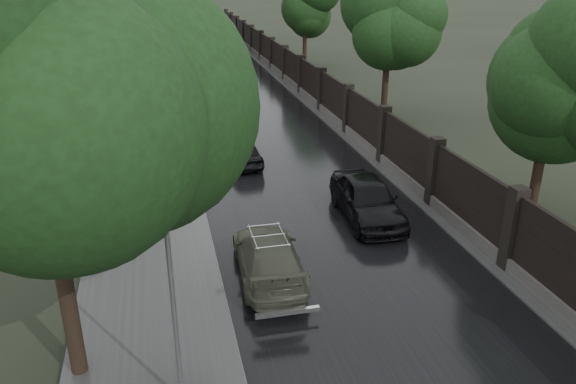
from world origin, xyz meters
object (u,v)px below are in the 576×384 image
Objects in this scene: tree_right_a at (554,84)px; tree_right_c at (305,8)px; tree_right_b at (389,34)px; car_right_near at (367,199)px; tree_left_far at (106,21)px; tree_left_near at (32,98)px; lamp_post at (173,299)px; traffic_light at (174,79)px; volga_sedan at (268,257)px; hatchback_left at (241,151)px.

tree_right_c is (0.00, 32.00, 0.00)m from tree_right_a.
tree_right_b is 1.52× the size of car_right_near.
tree_left_far is at bearing 152.70° from tree_right_b.
tree_left_near is 4.60m from lamp_post.
lamp_post is (2.60, -28.50, -2.57)m from tree_left_far.
traffic_light is 18.87m from volga_sedan.
tree_right_c is (15.10, 37.00, -1.47)m from tree_left_near.
hatchback_left is (-9.32, -23.65, -4.33)m from tree_right_c.
tree_right_b is 1.55× the size of volga_sedan.
tree_right_c is 35.44m from volga_sedan.
volga_sedan is (5.04, 3.29, -5.76)m from tree_left_near.
tree_right_c is 19.26m from traffic_light.
tree_right_c is at bearing 51.82° from traffic_light.
tree_right_b is at bearing 67.17° from car_right_near.
tree_left_far is at bearing 90.85° from tree_left_near.
traffic_light is 16.78m from car_right_near.
tree_right_a is at bearing -11.83° from car_right_near.
tree_left_near is 1.31× the size of tree_right_a.
tree_right_b is 18.00m from tree_right_c.
traffic_light is at bearing -53.53° from tree_left_far.
lamp_post reaches higher than traffic_light.
lamp_post is 5.92m from volga_sedan.
tree_right_a reaches higher than volga_sedan.
car_right_near is (6.01, -15.58, -1.61)m from traffic_light.
tree_left_far reaches higher than traffic_light.
hatchback_left is at bearing -91.42° from volga_sedan.
tree_left_far is 1.05× the size of tree_right_a.
traffic_light is at bearing 124.77° from tree_right_a.
tree_right_b reaches higher than lamp_post.
tree_right_b is at bearing -154.08° from hatchback_left.
volga_sedan reaches higher than hatchback_left.
traffic_light is at bearing 112.97° from car_right_near.
hatchback_left is (5.78, 13.35, -5.80)m from tree_left_near.
tree_right_b reaches higher than car_right_near.
car_right_near is at bearing 34.58° from tree_left_near.
tree_right_c is 1.93× the size of hatchback_left.
tree_left_near is at bearing -98.53° from traffic_light.
tree_right_c is at bearing -116.83° from hatchback_left.
hatchback_left is at bearing 66.59° from tree_left_near.
tree_left_far is 18.45m from tree_right_c.
lamp_post is 1.11× the size of car_right_near.
tree_left_near is 1.31× the size of tree_right_c.
tree_left_far is at bearing 117.14° from car_right_near.
tree_left_near is 12.63m from car_right_near.
tree_left_near is 1.24× the size of tree_left_far.
tree_right_b is at bearing -90.00° from tree_right_c.
tree_right_a is at bearing -90.00° from tree_right_b.
volga_sedan is at bearing 33.14° from tree_left_near.
tree_right_a is (15.10, 5.00, -1.47)m from tree_left_near.
tree_right_a reaches higher than lamp_post.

